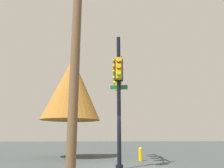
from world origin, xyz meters
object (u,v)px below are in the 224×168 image
Objects in this scene: fire_hydrant at (140,154)px; tree_near at (72,88)px; signal_pole_assembly at (118,79)px; utility_pole at (76,32)px.

tree_near is at bearing 60.12° from fire_hydrant.
utility_pole reaches higher than signal_pole_assembly.
tree_near is (11.49, 0.87, 0.96)m from utility_pole.
utility_pole is 11.56m from tree_near.
signal_pole_assembly reaches higher than fire_hydrant.
tree_near is at bearing 38.76° from signal_pole_assembly.
fire_hydrant is 0.11× the size of tree_near.
utility_pole is 10.32m from fire_hydrant.
fire_hydrant is 7.22m from tree_near.
signal_pole_assembly is at bearing -16.32° from utility_pole.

